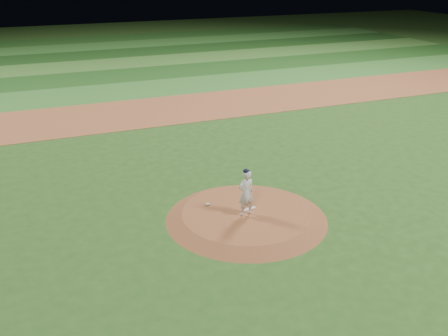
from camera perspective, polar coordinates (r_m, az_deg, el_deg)
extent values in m
plane|color=#274F19|center=(17.13, 2.56, -5.79)|extent=(120.00, 120.00, 0.00)
cube|color=#95522E|center=(29.51, -8.96, 6.35)|extent=(70.00, 6.00, 0.02)
cube|color=#327129|center=(34.71, -11.19, 8.65)|extent=(70.00, 5.00, 0.02)
cube|color=#1C4C18|center=(39.51, -12.72, 10.20)|extent=(70.00, 5.00, 0.02)
cube|color=#3B7329|center=(44.36, -13.93, 11.41)|extent=(70.00, 5.00, 0.02)
cube|color=#184215|center=(49.23, -14.90, 12.38)|extent=(70.00, 5.00, 0.02)
cube|color=#2F6C27|center=(54.13, -15.71, 13.17)|extent=(70.00, 5.00, 0.02)
cube|color=#1E4F19|center=(59.05, -16.39, 13.83)|extent=(70.00, 5.00, 0.02)
cone|color=brown|center=(17.07, 2.57, -5.42)|extent=(5.50, 5.50, 0.25)
cube|color=white|center=(17.19, 2.83, -4.70)|extent=(0.55, 0.22, 0.03)
ellipsoid|color=white|center=(17.45, -1.90, -4.14)|extent=(0.14, 0.14, 0.08)
imported|color=silver|center=(16.49, 2.53, -2.87)|extent=(0.64, 0.47, 1.60)
ellipsoid|color=black|center=(16.17, 2.57, -0.37)|extent=(0.22, 0.22, 0.15)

